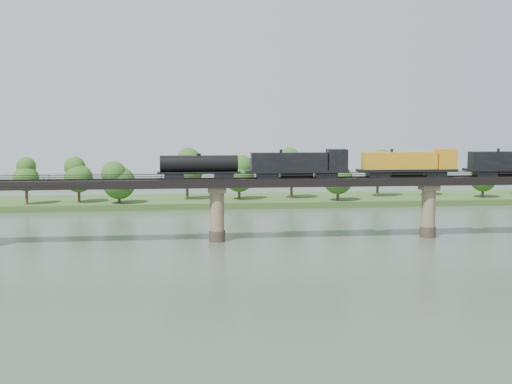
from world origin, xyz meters
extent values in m
plane|color=#364537|center=(0.00, 0.00, 0.00)|extent=(400.00, 400.00, 0.00)
cube|color=#304F1F|center=(0.00, 85.00, 0.80)|extent=(300.00, 24.00, 1.60)
cylinder|color=#473A2D|center=(0.00, 30.00, 1.00)|extent=(3.00, 3.00, 2.00)
cylinder|color=#907F5E|center=(0.00, 30.00, 5.50)|extent=(2.60, 2.60, 9.00)
cube|color=#907F5E|center=(0.00, 30.00, 9.50)|extent=(3.20, 3.20, 1.00)
cylinder|color=#473A2D|center=(40.00, 30.00, 1.00)|extent=(3.00, 3.00, 2.00)
cylinder|color=#907F5E|center=(40.00, 30.00, 5.50)|extent=(2.60, 2.60, 9.00)
cube|color=#907F5E|center=(40.00, 30.00, 9.50)|extent=(3.20, 3.20, 1.00)
cube|color=black|center=(0.00, 30.00, 10.75)|extent=(220.00, 5.00, 1.50)
cube|color=black|center=(0.00, 29.25, 11.58)|extent=(220.00, 0.12, 0.16)
cube|color=black|center=(0.00, 30.75, 11.58)|extent=(220.00, 0.12, 0.16)
cube|color=black|center=(0.00, 27.60, 12.20)|extent=(220.00, 0.10, 0.10)
cube|color=black|center=(0.00, 32.40, 12.20)|extent=(220.00, 0.10, 0.10)
cube|color=black|center=(0.00, 27.60, 11.85)|extent=(0.08, 0.08, 0.70)
cube|color=black|center=(0.00, 32.40, 11.85)|extent=(0.08, 0.08, 0.70)
cylinder|color=#382619|center=(-44.43, 76.31, 3.35)|extent=(0.70, 0.70, 3.51)
sphere|color=#204C15|center=(-44.43, 76.31, 8.03)|extent=(6.31, 6.31, 6.31)
sphere|color=#204C15|center=(-44.43, 76.31, 10.96)|extent=(4.73, 4.73, 4.73)
cylinder|color=#382619|center=(-32.24, 78.84, 3.27)|extent=(0.70, 0.70, 3.34)
sphere|color=#204C15|center=(-32.24, 78.84, 7.73)|extent=(7.18, 7.18, 7.18)
sphere|color=#204C15|center=(-32.24, 78.84, 10.52)|extent=(5.39, 5.39, 5.39)
cylinder|color=#382619|center=(-22.01, 76.15, 3.01)|extent=(0.70, 0.70, 2.83)
sphere|color=#204C15|center=(-22.01, 76.15, 6.78)|extent=(8.26, 8.26, 8.26)
sphere|color=#204C15|center=(-22.01, 76.15, 9.14)|extent=(6.19, 6.19, 6.19)
cylinder|color=#382619|center=(-5.04, 82.68, 3.58)|extent=(0.70, 0.70, 3.96)
sphere|color=#204C15|center=(-5.04, 82.68, 8.87)|extent=(8.07, 8.07, 8.07)
sphere|color=#204C15|center=(-5.04, 82.68, 12.17)|extent=(6.05, 6.05, 6.05)
cylinder|color=#382619|center=(8.52, 81.14, 3.23)|extent=(0.70, 0.70, 3.27)
sphere|color=#204C15|center=(8.52, 81.14, 7.59)|extent=(8.03, 8.03, 8.03)
sphere|color=#204C15|center=(8.52, 81.14, 10.31)|extent=(6.02, 6.02, 6.02)
cylinder|color=#382619|center=(22.65, 82.31, 3.56)|extent=(0.70, 0.70, 3.92)
sphere|color=#204C15|center=(22.65, 82.31, 8.79)|extent=(8.29, 8.29, 8.29)
sphere|color=#204C15|center=(22.65, 82.31, 12.05)|extent=(6.21, 6.21, 6.21)
cylinder|color=#382619|center=(33.59, 75.35, 3.11)|extent=(0.70, 0.70, 3.02)
sphere|color=#204C15|center=(33.59, 75.35, 7.15)|extent=(7.74, 7.74, 7.74)
sphere|color=#204C15|center=(33.59, 75.35, 9.67)|extent=(5.80, 5.80, 5.80)
cylinder|color=#382619|center=(46.81, 84.03, 3.50)|extent=(0.70, 0.70, 3.80)
sphere|color=#204C15|center=(46.81, 84.03, 8.56)|extent=(7.47, 7.47, 7.47)
sphere|color=#204C15|center=(46.81, 84.03, 11.73)|extent=(5.60, 5.60, 5.60)
cylinder|color=#382619|center=(60.48, 84.26, 3.29)|extent=(0.70, 0.70, 3.38)
sphere|color=#204C15|center=(60.48, 84.26, 7.80)|extent=(6.23, 6.23, 6.23)
sphere|color=#204C15|center=(60.48, 84.26, 10.62)|extent=(4.67, 4.67, 4.67)
cylinder|color=#382619|center=(74.35, 78.39, 2.99)|extent=(0.70, 0.70, 2.77)
sphere|color=#204C15|center=(74.35, 78.39, 6.68)|extent=(7.04, 7.04, 7.04)
sphere|color=#204C15|center=(74.35, 78.39, 8.99)|extent=(5.28, 5.28, 5.28)
cube|color=black|center=(50.99, 30.00, 12.05)|extent=(3.98, 2.39, 1.09)
cube|color=black|center=(56.45, 30.00, 12.74)|extent=(18.89, 2.98, 0.50)
cube|color=black|center=(54.96, 30.00, 14.58)|extent=(13.92, 2.68, 3.18)
cylinder|color=black|center=(56.45, 30.00, 12.20)|extent=(5.96, 1.39, 1.39)
cube|color=black|center=(41.05, 30.00, 12.05)|extent=(3.98, 2.39, 1.09)
cube|color=black|center=(30.11, 30.00, 12.05)|extent=(3.98, 2.39, 1.09)
cube|color=black|center=(35.58, 30.00, 12.74)|extent=(18.89, 2.98, 0.50)
cube|color=#C77A18|center=(34.09, 30.00, 14.58)|extent=(13.92, 2.68, 3.18)
cube|color=#C77A18|center=(43.04, 30.00, 14.88)|extent=(3.58, 2.98, 3.78)
cylinder|color=black|center=(35.58, 30.00, 12.20)|extent=(5.96, 1.39, 1.39)
cube|color=black|center=(20.18, 30.00, 12.05)|extent=(3.98, 2.39, 1.09)
cube|color=black|center=(9.24, 30.00, 12.05)|extent=(3.98, 2.39, 1.09)
cube|color=black|center=(14.71, 30.00, 12.74)|extent=(18.89, 2.98, 0.50)
cube|color=black|center=(13.22, 30.00, 14.58)|extent=(13.92, 2.68, 3.18)
cube|color=black|center=(22.16, 30.00, 14.88)|extent=(3.58, 2.98, 3.78)
cylinder|color=black|center=(14.71, 30.00, 12.20)|extent=(5.96, 1.39, 1.39)
cube|color=black|center=(1.29, 30.00, 12.05)|extent=(3.48, 2.19, 1.09)
cube|color=black|center=(-7.66, 30.00, 12.05)|extent=(3.48, 2.19, 1.09)
cube|color=black|center=(-3.18, 30.00, 12.69)|extent=(14.91, 2.39, 0.30)
cylinder|color=black|center=(-3.18, 30.00, 14.28)|extent=(13.92, 2.98, 2.98)
cylinder|color=black|center=(-3.18, 30.00, 15.87)|extent=(0.70, 0.70, 0.50)
camera|label=1|loc=(-5.98, -85.69, 21.43)|focal=45.00mm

